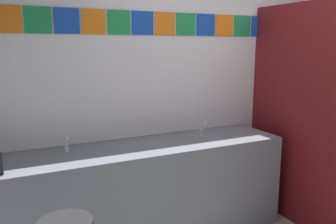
% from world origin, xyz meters
% --- Properties ---
extents(wall_back, '(4.44, 0.09, 2.71)m').
position_xyz_m(wall_back, '(-0.00, 1.53, 1.36)').
color(wall_back, silver).
rests_on(wall_back, ground_plane).
extents(vanity_counter, '(2.55, 0.62, 0.87)m').
position_xyz_m(vanity_counter, '(-0.89, 1.19, 0.44)').
color(vanity_counter, slate).
rests_on(vanity_counter, ground_plane).
extents(faucet_left, '(0.04, 0.10, 0.14)m').
position_xyz_m(faucet_left, '(-1.53, 1.28, 0.93)').
color(faucet_left, silver).
rests_on(faucet_left, vanity_counter).
extents(faucet_right, '(0.04, 0.10, 0.14)m').
position_xyz_m(faucet_right, '(-0.26, 1.28, 0.93)').
color(faucet_right, silver).
rests_on(faucet_right, vanity_counter).
extents(toilet, '(0.39, 0.49, 0.74)m').
position_xyz_m(toilet, '(1.17, 1.05, 0.30)').
color(toilet, white).
rests_on(toilet, ground_plane).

